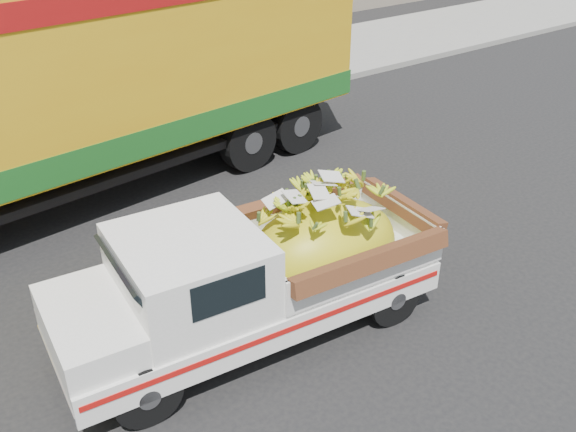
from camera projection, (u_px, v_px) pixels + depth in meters
ground at (241, 372)px, 7.22m from camera, size 100.00×100.00×0.00m
curb at (33, 150)px, 12.46m from camera, size 60.00×0.25×0.15m
sidewalk at (3, 119)px, 13.93m from camera, size 60.00×4.00×0.14m
pickup_truck at (274, 267)px, 7.56m from camera, size 4.63×2.06×1.57m
semi_trailer at (20, 85)px, 9.45m from camera, size 12.04×3.81×3.80m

